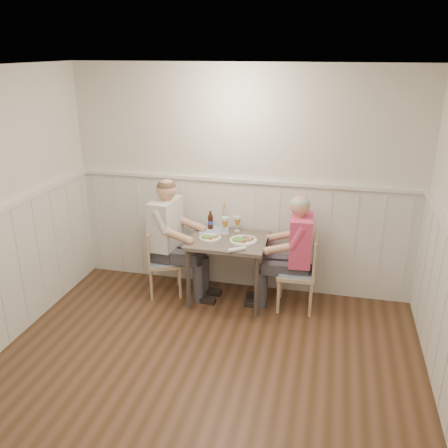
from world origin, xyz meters
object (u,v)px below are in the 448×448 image
object	(u,v)px
dining_table	(228,248)
beer_bottle	(210,221)
chair_left	(160,259)
diner_cream	(170,246)
grass_vase	(223,216)
man_in_pink	(296,261)
chair_right	(301,270)

from	to	relation	value
dining_table	beer_bottle	world-z (taller)	beer_bottle
beer_bottle	dining_table	bearing A→B (deg)	-42.99
chair_left	diner_cream	world-z (taller)	diner_cream
dining_table	grass_vase	bearing A→B (deg)	114.06
man_in_pink	chair_right	bearing A→B (deg)	-15.77
diner_cream	beer_bottle	distance (m)	0.55
man_in_pink	chair_left	bearing A→B (deg)	-177.85
chair_right	grass_vase	distance (m)	1.10
chair_left	diner_cream	bearing A→B (deg)	19.01
chair_right	beer_bottle	size ratio (longest dim) A/B	3.87
diner_cream	dining_table	bearing A→B (deg)	-0.32
chair_left	grass_vase	world-z (taller)	grass_vase
man_in_pink	diner_cream	size ratio (longest dim) A/B	0.93
chair_right	beer_bottle	world-z (taller)	beer_bottle
man_in_pink	grass_vase	size ratio (longest dim) A/B	3.76
beer_bottle	grass_vase	distance (m)	0.15
beer_bottle	chair_right	bearing A→B (deg)	-12.76
man_in_pink	diner_cream	xyz separation A→B (m)	(-1.44, -0.02, 0.04)
diner_cream	beer_bottle	xyz separation A→B (m)	(0.42, 0.25, 0.26)
diner_cream	grass_vase	bearing A→B (deg)	28.98
man_in_pink	beer_bottle	distance (m)	1.09
dining_table	man_in_pink	bearing A→B (deg)	1.70
chair_left	grass_vase	bearing A→B (deg)	27.36
grass_vase	diner_cream	bearing A→B (deg)	-151.02
chair_right	diner_cream	size ratio (longest dim) A/B	0.60
dining_table	beer_bottle	distance (m)	0.42
grass_vase	man_in_pink	bearing A→B (deg)	-17.82
man_in_pink	grass_vase	xyz separation A→B (m)	(-0.89, 0.29, 0.36)
chair_left	dining_table	bearing A→B (deg)	2.57
beer_bottle	diner_cream	bearing A→B (deg)	-149.66
dining_table	diner_cream	bearing A→B (deg)	179.68
beer_bottle	man_in_pink	bearing A→B (deg)	-12.56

